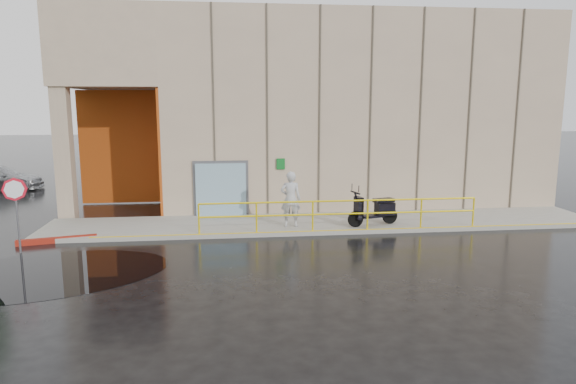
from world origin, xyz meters
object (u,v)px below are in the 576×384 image
Objects in this scene: scooter at (374,201)px; car_c at (0,178)px; person at (291,199)px; stop_sign at (15,198)px; red_curb at (57,240)px.

scooter is 19.62m from car_c.
scooter is at bearing -174.71° from person.
stop_sign reaches higher than person.
person reaches higher than scooter.
scooter is at bearing -123.31° from car_c.
stop_sign is 2.05m from red_curb.
car_c is at bearing 113.39° from stop_sign.
stop_sign reaches higher than scooter.
person reaches higher than red_curb.
scooter is 0.87× the size of stop_sign.
person reaches higher than car_c.
person is 7.73m from red_curb.
car_c is (-16.70, 10.28, -0.41)m from scooter.
red_curb is at bearing 55.15° from stop_sign.
person is 2.94m from scooter.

